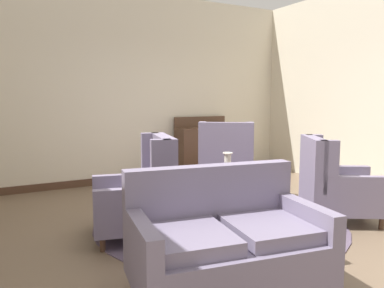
# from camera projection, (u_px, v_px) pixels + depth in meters

# --- Properties ---
(ground) EXTENTS (8.40, 8.40, 0.00)m
(ground) POSITION_uv_depth(u_px,v_px,m) (233.00, 230.00, 4.27)
(ground) COLOR brown
(wall_back) EXTENTS (6.16, 0.08, 3.27)m
(wall_back) POSITION_uv_depth(u_px,v_px,m) (138.00, 89.00, 6.67)
(wall_back) COLOR beige
(wall_back) RESTS_ON ground
(wall_right) EXTENTS (0.08, 4.17, 3.27)m
(wall_right) POSITION_uv_depth(u_px,v_px,m) (354.00, 88.00, 6.27)
(wall_right) COLOR beige
(wall_right) RESTS_ON ground
(baseboard_back) EXTENTS (6.00, 0.03, 0.12)m
(baseboard_back) POSITION_uv_depth(u_px,v_px,m) (140.00, 177.00, 6.81)
(baseboard_back) COLOR #4C3323
(baseboard_back) RESTS_ON ground
(area_rug) EXTENTS (2.93, 2.93, 0.01)m
(area_rug) POSITION_uv_depth(u_px,v_px,m) (219.00, 222.00, 4.53)
(area_rug) COLOR #5B4C60
(area_rug) RESTS_ON ground
(coffee_table) EXTENTS (0.84, 0.84, 0.50)m
(coffee_table) POSITION_uv_depth(u_px,v_px,m) (231.00, 187.00, 4.55)
(coffee_table) COLOR #4C3323
(coffee_table) RESTS_ON ground
(porcelain_vase) EXTENTS (0.18, 0.18, 0.33)m
(porcelain_vase) POSITION_uv_depth(u_px,v_px,m) (228.00, 168.00, 4.53)
(porcelain_vase) COLOR beige
(porcelain_vase) RESTS_ON coffee_table
(settee) EXTENTS (1.52, 1.02, 0.94)m
(settee) POSITION_uv_depth(u_px,v_px,m) (225.00, 242.00, 2.84)
(settee) COLOR slate
(settee) RESTS_ON ground
(armchair_near_sideboard) EXTENTS (0.98, 0.96, 1.08)m
(armchair_near_sideboard) POSITION_uv_depth(u_px,v_px,m) (141.00, 195.00, 4.02)
(armchair_near_sideboard) COLOR slate
(armchair_near_sideboard) RESTS_ON ground
(armchair_near_window) EXTENTS (1.14, 1.15, 1.12)m
(armchair_near_window) POSITION_uv_depth(u_px,v_px,m) (226.00, 164.00, 5.85)
(armchair_near_window) COLOR slate
(armchair_near_window) RESTS_ON ground
(armchair_beside_settee) EXTENTS (1.13, 1.09, 1.01)m
(armchair_beside_settee) POSITION_uv_depth(u_px,v_px,m) (335.00, 186.00, 4.55)
(armchair_beside_settee) COLOR slate
(armchair_beside_settee) RESTS_ON ground
(sideboard) EXTENTS (1.09, 0.40, 1.12)m
(sideboard) POSITION_uv_depth(u_px,v_px,m) (205.00, 149.00, 7.11)
(sideboard) COLOR #4C3323
(sideboard) RESTS_ON ground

